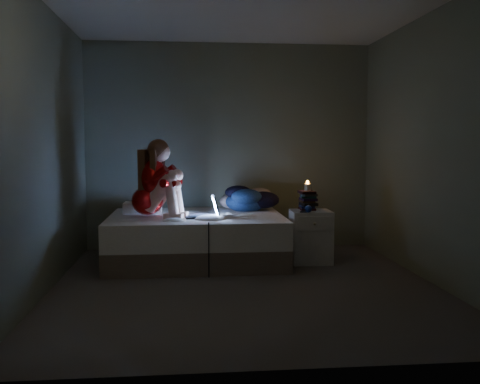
{
  "coord_description": "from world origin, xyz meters",
  "views": [
    {
      "loc": [
        -0.54,
        -4.93,
        1.34
      ],
      "look_at": [
        0.05,
        1.0,
        0.8
      ],
      "focal_mm": 40.15,
      "sensor_mm": 36.0,
      "label": 1
    }
  ],
  "objects": [
    {
      "name": "laptop",
      "position": [
        -0.38,
        0.88,
        0.66
      ],
      "size": [
        0.38,
        0.28,
        0.26
      ],
      "primitive_type": null,
      "rotation": [
        0.0,
        0.0,
        0.06
      ],
      "color": "black",
      "rests_on": "bed"
    },
    {
      "name": "clothes_pile",
      "position": [
        0.17,
        1.46,
        0.69
      ],
      "size": [
        0.64,
        0.59,
        0.31
      ],
      "primitive_type": null,
      "rotation": [
        0.0,
        0.0,
        -0.39
      ],
      "color": "#0C2546",
      "rests_on": "bed"
    },
    {
      "name": "wall_back",
      "position": [
        0.0,
        1.91,
        1.3
      ],
      "size": [
        3.6,
        0.02,
        2.6
      ],
      "primitive_type": "cube",
      "color": "#5E6853",
      "rests_on": "ground"
    },
    {
      "name": "wall_front",
      "position": [
        0.0,
        -1.91,
        1.3
      ],
      "size": [
        3.6,
        0.02,
        2.6
      ],
      "primitive_type": "cube",
      "color": "#5E6853",
      "rests_on": "ground"
    },
    {
      "name": "ceiling",
      "position": [
        0.0,
        0.0,
        2.61
      ],
      "size": [
        3.6,
        3.8,
        0.02
      ],
      "primitive_type": "cube",
      "color": "silver",
      "rests_on": "ground"
    },
    {
      "name": "nightstand",
      "position": [
        0.84,
        0.93,
        0.29
      ],
      "size": [
        0.45,
        0.41,
        0.59
      ],
      "primitive_type": "cube",
      "rotation": [
        0.0,
        0.0,
        -0.03
      ],
      "color": "beige",
      "rests_on": "ground"
    },
    {
      "name": "wall_left",
      "position": [
        -1.81,
        0.0,
        1.3
      ],
      "size": [
        0.02,
        3.8,
        2.6
      ],
      "primitive_type": "cube",
      "color": "#5E6853",
      "rests_on": "ground"
    },
    {
      "name": "candle",
      "position": [
        0.82,
        1.01,
        0.85
      ],
      "size": [
        0.07,
        0.07,
        0.08
      ],
      "primitive_type": "cylinder",
      "color": "beige",
      "rests_on": "book_stack"
    },
    {
      "name": "wall_right",
      "position": [
        1.81,
        0.0,
        1.3
      ],
      "size": [
        0.02,
        3.8,
        2.6
      ],
      "primitive_type": "cube",
      "color": "#5E6853",
      "rests_on": "ground"
    },
    {
      "name": "floor",
      "position": [
        0.0,
        0.0,
        -0.01
      ],
      "size": [
        3.6,
        3.8,
        0.02
      ],
      "primitive_type": "cube",
      "color": "#494440",
      "rests_on": "ground"
    },
    {
      "name": "bed",
      "position": [
        -0.44,
        1.1,
        0.27
      ],
      "size": [
        1.94,
        1.46,
        0.53
      ],
      "primitive_type": null,
      "color": "silver",
      "rests_on": "ground"
    },
    {
      "name": "blue_orb",
      "position": [
        0.78,
        0.76,
        0.63
      ],
      "size": [
        0.08,
        0.08,
        0.08
      ],
      "primitive_type": "sphere",
      "color": "navy",
      "rests_on": "nightstand"
    },
    {
      "name": "pillow",
      "position": [
        -1.05,
        1.35,
        0.6
      ],
      "size": [
        0.43,
        0.31,
        0.12
      ],
      "primitive_type": "cube",
      "color": "white",
      "rests_on": "bed"
    },
    {
      "name": "book_stack",
      "position": [
        0.82,
        1.01,
        0.7
      ],
      "size": [
        0.19,
        0.25,
        0.22
      ],
      "primitive_type": null,
      "color": "black",
      "rests_on": "nightstand"
    },
    {
      "name": "woman",
      "position": [
        -0.97,
        0.98,
        0.96
      ],
      "size": [
        0.61,
        0.5,
        0.86
      ],
      "primitive_type": null,
      "rotation": [
        0.0,
        0.0,
        -0.32
      ],
      "color": "#77000A",
      "rests_on": "bed"
    },
    {
      "name": "phone",
      "position": [
        0.75,
        0.81,
        0.6
      ],
      "size": [
        0.12,
        0.16,
        0.01
      ],
      "primitive_type": "cube",
      "rotation": [
        0.0,
        0.0,
        -0.42
      ],
      "color": "black",
      "rests_on": "nightstand"
    }
  ]
}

